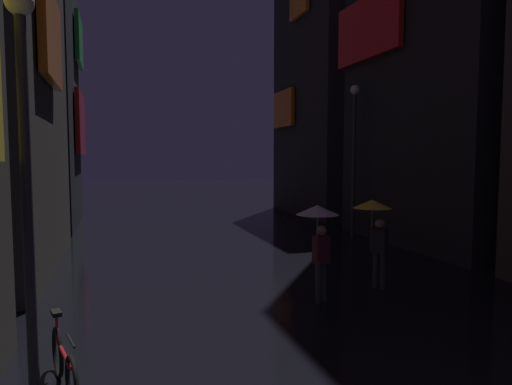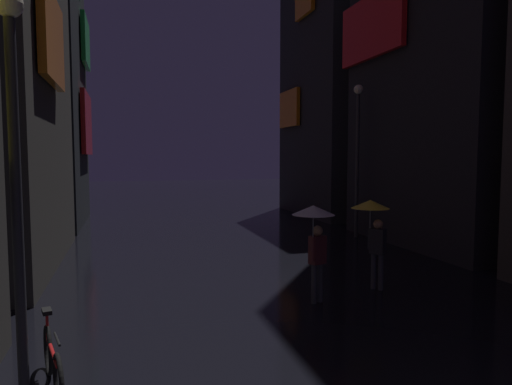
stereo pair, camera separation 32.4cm
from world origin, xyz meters
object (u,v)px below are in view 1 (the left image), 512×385
object	(u,v)px
bicycle_parked_at_storefront	(64,365)
streetlamp_right_far	(354,144)
pedestrian_midstreet_left_yellow	(374,219)
pedestrian_near_crossing_clear	(319,226)
streetlamp_left_near	(25,143)

from	to	relation	value
bicycle_parked_at_storefront	streetlamp_right_far	world-z (taller)	streetlamp_right_far
pedestrian_midstreet_left_yellow	streetlamp_right_far	xyz separation A→B (m)	(3.04, 6.38, 1.97)
bicycle_parked_at_storefront	pedestrian_midstreet_left_yellow	bearing A→B (deg)	24.83
pedestrian_midstreet_left_yellow	bicycle_parked_at_storefront	xyz separation A→B (m)	(-6.56, -3.04, -1.28)
pedestrian_near_crossing_clear	streetlamp_right_far	bearing A→B (deg)	55.71
streetlamp_left_near	pedestrian_near_crossing_clear	bearing A→B (deg)	22.80
streetlamp_right_far	streetlamp_left_near	world-z (taller)	streetlamp_right_far
streetlamp_right_far	pedestrian_midstreet_left_yellow	bearing A→B (deg)	-115.50
pedestrian_midstreet_left_yellow	pedestrian_near_crossing_clear	bearing A→B (deg)	-159.30
pedestrian_midstreet_left_yellow	bicycle_parked_at_storefront	size ratio (longest dim) A/B	1.19
pedestrian_midstreet_left_yellow	pedestrian_near_crossing_clear	size ratio (longest dim) A/B	1.00
bicycle_parked_at_storefront	streetlamp_left_near	xyz separation A→B (m)	(-0.40, 0.19, 2.92)
streetlamp_right_far	streetlamp_left_near	xyz separation A→B (m)	(-10.00, -9.23, -0.33)
pedestrian_near_crossing_clear	streetlamp_left_near	xyz separation A→B (m)	(-5.19, -2.18, 1.64)
pedestrian_near_crossing_clear	bicycle_parked_at_storefront	world-z (taller)	pedestrian_near_crossing_clear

